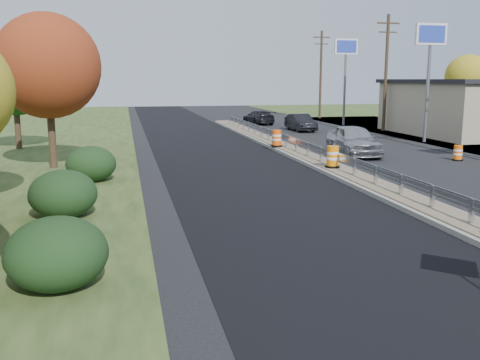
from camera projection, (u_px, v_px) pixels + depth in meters
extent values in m
plane|color=black|center=(400.00, 200.00, 19.10)|extent=(140.00, 140.00, 0.00)
cube|color=black|center=(227.00, 162.00, 27.80)|extent=(7.20, 120.00, 0.01)
cube|color=gray|center=(321.00, 164.00, 26.77)|extent=(1.60, 55.00, 0.18)
cube|color=brown|center=(321.00, 162.00, 26.75)|extent=(1.25, 55.00, 0.05)
cube|color=silver|center=(472.00, 211.00, 15.15)|extent=(0.10, 0.15, 0.70)
cube|color=silver|center=(432.00, 196.00, 17.07)|extent=(0.10, 0.15, 0.70)
cube|color=silver|center=(401.00, 184.00, 18.99)|extent=(0.10, 0.15, 0.70)
cube|color=silver|center=(376.00, 175.00, 20.92)|extent=(0.10, 0.15, 0.70)
cube|color=silver|center=(354.00, 167.00, 22.84)|extent=(0.10, 0.15, 0.70)
cube|color=silver|center=(337.00, 160.00, 24.76)|extent=(0.10, 0.15, 0.70)
cube|color=silver|center=(321.00, 154.00, 26.68)|extent=(0.10, 0.15, 0.70)
cube|color=silver|center=(308.00, 149.00, 28.60)|extent=(0.10, 0.15, 0.70)
cube|color=silver|center=(296.00, 145.00, 30.52)|extent=(0.10, 0.15, 0.70)
cube|color=silver|center=(286.00, 141.00, 32.44)|extent=(0.10, 0.15, 0.70)
cube|color=silver|center=(277.00, 137.00, 34.36)|extent=(0.10, 0.15, 0.70)
cube|color=silver|center=(269.00, 134.00, 36.29)|extent=(0.10, 0.15, 0.70)
cube|color=silver|center=(261.00, 132.00, 38.21)|extent=(0.10, 0.15, 0.70)
cube|color=silver|center=(255.00, 129.00, 40.13)|extent=(0.10, 0.15, 0.70)
cube|color=silver|center=(249.00, 127.00, 42.05)|extent=(0.10, 0.15, 0.70)
cube|color=silver|center=(243.00, 125.00, 43.97)|extent=(0.10, 0.15, 0.70)
cube|color=silver|center=(238.00, 123.00, 45.89)|extent=(0.10, 0.15, 0.70)
cube|color=silver|center=(234.00, 121.00, 47.81)|extent=(0.10, 0.15, 0.70)
cube|color=silver|center=(229.00, 119.00, 49.74)|extent=(0.10, 0.15, 0.70)
cube|color=silver|center=(314.00, 148.00, 27.60)|extent=(0.04, 46.00, 0.34)
cube|color=silver|center=(314.00, 149.00, 27.62)|extent=(0.06, 46.00, 0.03)
cube|color=silver|center=(314.00, 146.00, 27.59)|extent=(0.06, 46.00, 0.03)
cube|color=black|center=(415.00, 115.00, 40.51)|extent=(0.08, 7.20, 2.20)
cylinder|color=slate|center=(427.00, 92.00, 36.01)|extent=(0.22, 0.22, 6.80)
cube|color=white|center=(431.00, 34.00, 35.31)|extent=(2.20, 0.25, 1.40)
cube|color=#263FB2|center=(431.00, 34.00, 35.31)|extent=(1.90, 0.30, 1.10)
cylinder|color=slate|center=(345.00, 89.00, 49.46)|extent=(0.22, 0.22, 6.80)
cube|color=white|center=(346.00, 47.00, 48.76)|extent=(2.20, 0.25, 1.40)
cube|color=#263FB2|center=(346.00, 47.00, 48.76)|extent=(1.90, 0.30, 1.10)
cylinder|color=#473523|center=(386.00, 74.00, 43.66)|extent=(0.26, 0.26, 9.40)
cube|color=#473523|center=(388.00, 23.00, 42.92)|extent=(1.90, 0.12, 0.12)
cube|color=#473523|center=(388.00, 32.00, 43.05)|extent=(1.50, 0.10, 0.10)
cylinder|color=#473523|center=(321.00, 75.00, 58.07)|extent=(0.26, 0.26, 9.40)
cube|color=#473523|center=(322.00, 37.00, 57.33)|extent=(1.90, 0.12, 0.12)
cube|color=#473523|center=(322.00, 44.00, 57.46)|extent=(1.50, 0.10, 0.10)
ellipsoid|color=black|center=(57.00, 253.00, 10.92)|extent=(2.09, 2.09, 1.52)
ellipsoid|color=black|center=(63.00, 194.00, 16.59)|extent=(2.09, 2.09, 1.52)
ellipsoid|color=black|center=(91.00, 164.00, 22.45)|extent=(2.09, 2.09, 1.52)
cylinder|color=#473523|center=(52.00, 134.00, 25.72)|extent=(0.36, 0.36, 3.30)
sphere|color=#A13A1B|center=(47.00, 66.00, 25.12)|extent=(4.95, 4.95, 4.95)
cylinder|color=#473523|center=(18.00, 126.00, 32.82)|extent=(0.36, 0.36, 2.86)
sphere|color=#194D19|center=(14.00, 80.00, 32.31)|extent=(4.29, 4.29, 4.29)
cylinder|color=#473523|center=(465.00, 105.00, 56.85)|extent=(0.36, 0.36, 3.08)
sphere|color=gold|center=(468.00, 76.00, 56.29)|extent=(4.62, 4.62, 4.62)
cylinder|color=black|center=(332.00, 166.00, 24.79)|extent=(0.68, 0.68, 0.09)
cylinder|color=orange|center=(333.00, 156.00, 24.70)|extent=(0.55, 0.55, 0.95)
cylinder|color=white|center=(333.00, 153.00, 24.67)|extent=(0.56, 0.56, 0.12)
cylinder|color=white|center=(333.00, 158.00, 24.71)|extent=(0.56, 0.56, 0.12)
cylinder|color=black|center=(277.00, 146.00, 32.52)|extent=(0.68, 0.68, 0.09)
cylinder|color=#F6530A|center=(277.00, 138.00, 32.43)|extent=(0.55, 0.55, 0.96)
cylinder|color=white|center=(277.00, 135.00, 32.40)|extent=(0.56, 0.56, 0.13)
cylinder|color=white|center=(277.00, 139.00, 32.44)|extent=(0.56, 0.56, 0.13)
cylinder|color=black|center=(457.00, 160.00, 28.44)|extent=(0.56, 0.56, 0.07)
cylinder|color=#FF600A|center=(458.00, 153.00, 28.37)|extent=(0.45, 0.45, 0.78)
cylinder|color=white|center=(458.00, 150.00, 28.35)|extent=(0.46, 0.46, 0.10)
cylinder|color=white|center=(458.00, 154.00, 28.38)|extent=(0.46, 0.46, 0.10)
imported|color=#AFAFB4|center=(354.00, 140.00, 30.31)|extent=(2.39, 5.19, 1.72)
imported|color=black|center=(301.00, 122.00, 44.74)|extent=(1.62, 4.31, 1.41)
imported|color=black|center=(259.00, 117.00, 51.42)|extent=(2.49, 4.81, 1.33)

